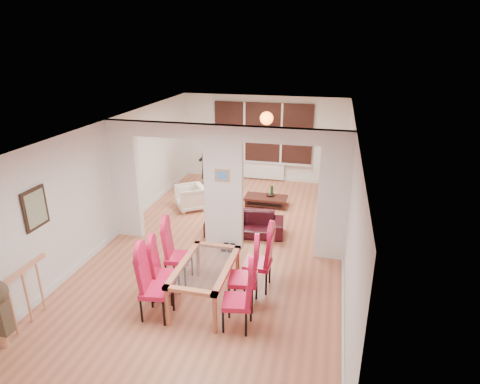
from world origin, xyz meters
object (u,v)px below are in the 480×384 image
(sofa, at_px, (244,223))
(bowl, at_px, (270,195))
(television, at_px, (325,189))
(bottle, at_px, (272,190))
(coffee_table, at_px, (266,201))
(person, at_px, (207,164))
(dining_chair_lc, at_px, (178,253))
(dining_chair_rb, at_px, (243,274))
(armchair, at_px, (190,197))
(dining_chair_la, at_px, (156,286))
(dining_chair_rc, at_px, (258,259))
(dining_table, at_px, (205,283))
(dining_chair_lb, at_px, (165,272))
(dining_chair_ra, at_px, (237,297))

(sofa, distance_m, bowl, 1.85)
(television, height_order, bottle, bottle)
(sofa, xyz_separation_m, coffee_table, (0.19, 1.75, -0.13))
(television, bearing_deg, person, 102.43)
(bowl, bearing_deg, coffee_table, -140.19)
(sofa, bearing_deg, dining_chair_lc, -116.24)
(dining_chair_lc, relative_size, dining_chair_rb, 0.96)
(sofa, xyz_separation_m, person, (-1.58, 2.19, 0.64))
(armchair, height_order, bottle, armchair)
(dining_chair_la, relative_size, armchair, 1.63)
(dining_chair_lc, bearing_deg, dining_chair_rc, -4.95)
(sofa, relative_size, person, 0.98)
(coffee_table, relative_size, bottle, 3.80)
(dining_chair_la, xyz_separation_m, dining_chair_lc, (-0.05, 1.06, -0.02))
(person, bearing_deg, dining_table, 16.90)
(bottle, bearing_deg, dining_chair_la, -101.40)
(dining_table, relative_size, coffee_table, 1.36)
(dining_chair_rb, relative_size, sofa, 0.66)
(dining_chair_lc, distance_m, dining_chair_rb, 1.37)
(bottle, bearing_deg, dining_chair_rb, -86.96)
(dining_table, bearing_deg, bottle, 85.02)
(dining_chair_lb, relative_size, coffee_table, 0.94)
(dining_chair_la, xyz_separation_m, bottle, (1.01, 5.02, -0.17))
(coffee_table, bearing_deg, dining_table, -93.38)
(dining_table, distance_m, dining_chair_lc, 0.87)
(dining_chair_rb, xyz_separation_m, dining_chair_rc, (0.14, 0.54, -0.00))
(dining_table, xyz_separation_m, dining_chair_rc, (0.76, 0.61, 0.22))
(dining_table, bearing_deg, dining_chair_rc, 38.56)
(person, bearing_deg, dining_chair_ra, 21.75)
(dining_chair_rc, bearing_deg, dining_chair_la, -139.14)
(dining_chair_lb, bearing_deg, person, 88.20)
(coffee_table, bearing_deg, armchair, -160.14)
(dining_chair_la, distance_m, person, 5.44)
(dining_chair_lc, height_order, dining_chair_rb, dining_chair_rb)
(dining_chair_ra, height_order, dining_chair_rb, dining_chair_rb)
(dining_chair_ra, bearing_deg, person, 102.51)
(dining_table, distance_m, television, 5.60)
(coffee_table, distance_m, bowl, 0.20)
(person, distance_m, bottle, 2.00)
(dining_chair_ra, bearing_deg, bowl, 83.78)
(dining_chair_lb, relative_size, television, 1.13)
(armchair, bearing_deg, bottle, 76.89)
(dining_chair_lc, height_order, person, person)
(dining_chair_rb, xyz_separation_m, coffee_table, (-0.37, 4.29, -0.45))
(dining_chair_rc, bearing_deg, person, 119.55)
(dining_chair_rb, bearing_deg, armchair, 113.71)
(dining_chair_lb, distance_m, bowl, 4.64)
(dining_chair_lc, distance_m, bottle, 4.11)
(dining_chair_la, bearing_deg, dining_chair_rb, 17.07)
(dining_chair_lb, distance_m, person, 4.97)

